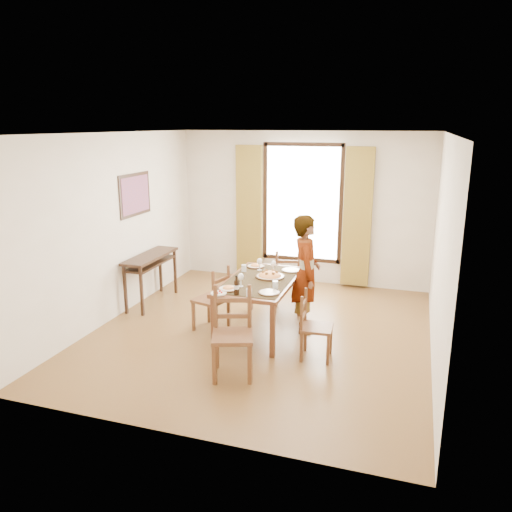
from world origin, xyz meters
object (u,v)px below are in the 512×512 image
(console_table, at_px, (151,262))
(pasta_platter, at_px, (270,274))
(man, at_px, (306,274))
(dining_table, at_px, (260,284))

(console_table, distance_m, pasta_platter, 2.15)
(man, relative_size, pasta_platter, 4.09)
(console_table, xyz_separation_m, pasta_platter, (2.10, -0.42, 0.12))
(console_table, relative_size, man, 0.73)
(man, height_order, pasta_platter, man)
(man, bearing_deg, console_table, 67.58)
(man, xyz_separation_m, pasta_platter, (-0.48, -0.12, -0.01))
(console_table, xyz_separation_m, dining_table, (2.01, -0.55, 0.00))
(console_table, height_order, dining_table, console_table)
(pasta_platter, bearing_deg, man, 14.26)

